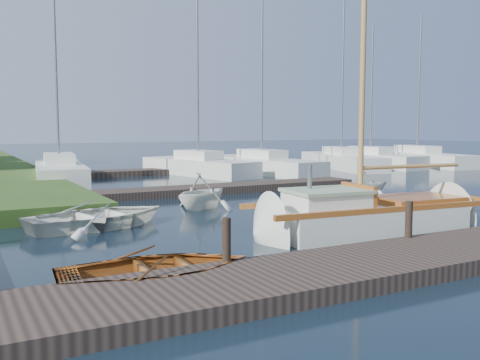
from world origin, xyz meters
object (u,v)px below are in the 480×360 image
marina_boat_0 (59,170)px  mooring_post_1 (226,240)px  dinghy (157,263)px  marina_boat_3 (262,163)px  marina_boat_7 (417,157)px  marina_boat_2 (198,165)px  mooring_post_2 (409,219)px  tender_d (367,181)px  marina_boat_6 (370,159)px  marina_boat_5 (341,160)px  tender_b (202,189)px  tender_a (99,213)px  sailboat (371,219)px

marina_boat_0 → mooring_post_1: bearing=-174.2°
dinghy → marina_boat_3: (13.05, 18.27, 0.22)m
marina_boat_7 → marina_boat_3: bearing=101.1°
marina_boat_2 → mooring_post_1: bearing=143.0°
mooring_post_2 → tender_d: tender_d is taller
marina_boat_6 → marina_boat_7: marina_boat_7 is taller
mooring_post_1 → marina_boat_3: marina_boat_3 is taller
mooring_post_2 → dinghy: (-5.70, 0.30, -0.35)m
marina_boat_0 → marina_boat_2: (7.56, -0.12, 0.01)m
marina_boat_7 → marina_boat_6: bearing=95.7°
marina_boat_6 → marina_boat_2: bearing=86.8°
marina_boat_0 → mooring_post_2: bearing=-161.1°
marina_boat_6 → dinghy: bearing=127.1°
marina_boat_2 → marina_boat_6: marina_boat_2 is taller
mooring_post_1 → marina_boat_7: size_ratio=0.08×
marina_boat_5 → tender_b: bearing=142.9°
marina_boat_3 → marina_boat_7: size_ratio=1.15×
marina_boat_0 → marina_boat_2: bearing=-83.7°
mooring_post_1 → marina_boat_5: 26.90m
mooring_post_2 → tender_a: size_ratio=0.21×
marina_boat_7 → tender_b: bearing=126.1°
mooring_post_2 → marina_boat_7: size_ratio=0.08×
mooring_post_2 → marina_boat_5: size_ratio=0.07×
mooring_post_1 → tender_d: tender_d is taller
marina_boat_3 → marina_boat_5: bearing=-87.1°
tender_a → mooring_post_2: bearing=-151.1°
mooring_post_1 → marina_boat_6: bearing=42.7°
sailboat → mooring_post_1: bearing=-154.1°
marina_boat_3 → mooring_post_2: bearing=153.6°
tender_d → marina_boat_3: 10.84m
marina_boat_2 → marina_boat_5: bearing=-102.9°
marina_boat_2 → marina_boat_7: marina_boat_2 is taller
marina_boat_3 → marina_boat_5: 6.76m
mooring_post_2 → marina_boat_6: bearing=49.6°
tender_b → tender_d: 7.30m
mooring_post_1 → marina_boat_5: bearing=46.4°
tender_d → tender_a: bearing=99.5°
tender_b → marina_boat_0: size_ratio=0.23×
marina_boat_6 → marina_boat_3: bearing=91.2°
dinghy → marina_boat_2: size_ratio=0.29×
mooring_post_1 → tender_d: 12.97m
marina_boat_3 → marina_boat_0: bearing=81.2°
marina_boat_7 → marina_boat_5: bearing=95.6°
marina_boat_5 → marina_boat_6: bearing=-77.7°
dinghy → marina_boat_6: marina_boat_6 is taller
dinghy → marina_boat_0: marina_boat_0 is taller
marina_boat_5 → mooring_post_2: bearing=159.9°
marina_boat_0 → marina_boat_6: 20.43m
marina_boat_0 → marina_boat_2: 7.56m
dinghy → marina_boat_2: 21.08m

